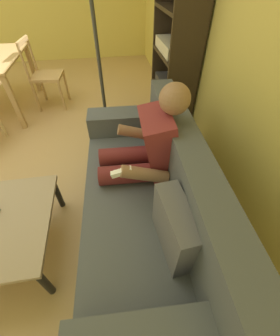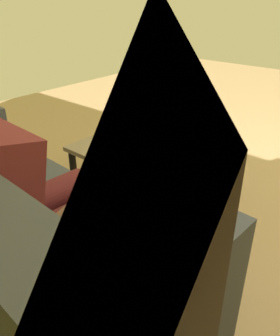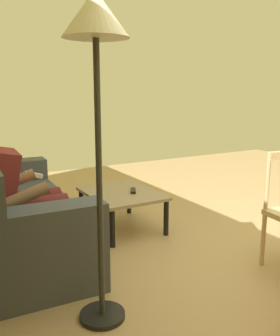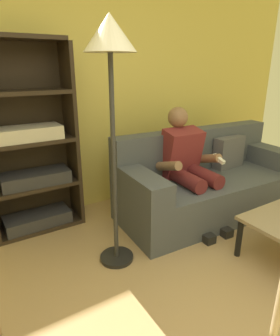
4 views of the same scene
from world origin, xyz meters
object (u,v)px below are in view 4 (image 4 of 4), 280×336
(person_lounging, at_px, (188,164))
(floor_lamp, at_px, (111,60))
(bookshelf, at_px, (30,154))
(couch, at_px, (207,183))

(person_lounging, relative_size, floor_lamp, 0.62)
(person_lounging, xyz_separation_m, floor_lamp, (-0.98, -0.27, 0.99))
(person_lounging, distance_m, floor_lamp, 1.41)
(floor_lamp, bearing_deg, person_lounging, 15.24)
(person_lounging, xyz_separation_m, bookshelf, (-1.40, 0.65, 0.17))
(floor_lamp, bearing_deg, couch, 11.64)
(couch, distance_m, floor_lamp, 1.80)
(bookshelf, bearing_deg, couch, -21.01)
(couch, xyz_separation_m, floor_lamp, (-1.27, -0.26, 1.26))
(couch, xyz_separation_m, bookshelf, (-1.69, 0.65, 0.43))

